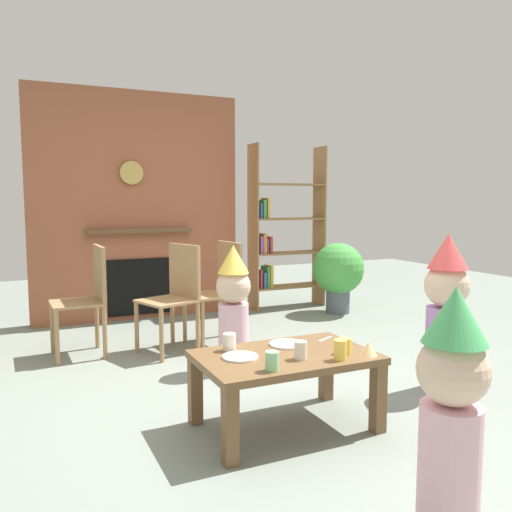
# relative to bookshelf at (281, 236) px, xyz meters

# --- Properties ---
(ground_plane) EXTENTS (12.00, 12.00, 0.00)m
(ground_plane) POSITION_rel_bookshelf_xyz_m (-1.40, -2.40, -0.85)
(ground_plane) COLOR gray
(brick_fireplace_feature) EXTENTS (2.20, 0.28, 2.40)m
(brick_fireplace_feature) POSITION_rel_bookshelf_xyz_m (-1.63, 0.20, 0.34)
(brick_fireplace_feature) COLOR #935138
(brick_fireplace_feature) RESTS_ON ground_plane
(bookshelf) EXTENTS (0.90, 0.28, 1.90)m
(bookshelf) POSITION_rel_bookshelf_xyz_m (0.00, 0.00, 0.00)
(bookshelf) COLOR olive
(bookshelf) RESTS_ON ground_plane
(coffee_table) EXTENTS (0.96, 0.62, 0.42)m
(coffee_table) POSITION_rel_bookshelf_xyz_m (-1.51, -2.94, -0.50)
(coffee_table) COLOR brown
(coffee_table) RESTS_ON ground_plane
(paper_cup_near_left) EXTENTS (0.07, 0.07, 0.09)m
(paper_cup_near_left) POSITION_rel_bookshelf_xyz_m (-1.21, -3.08, -0.39)
(paper_cup_near_left) COLOR #F2CC4C
(paper_cup_near_left) RESTS_ON coffee_table
(paper_cup_near_right) EXTENTS (0.07, 0.07, 0.10)m
(paper_cup_near_right) POSITION_rel_bookshelf_xyz_m (-1.77, -2.75, -0.38)
(paper_cup_near_right) COLOR silver
(paper_cup_near_right) RESTS_ON coffee_table
(paper_cup_center) EXTENTS (0.07, 0.07, 0.10)m
(paper_cup_center) POSITION_rel_bookshelf_xyz_m (-1.71, -3.17, -0.38)
(paper_cup_center) COLOR #8CD18C
(paper_cup_center) RESTS_ON coffee_table
(paper_cup_far_left) EXTENTS (0.07, 0.07, 0.11)m
(paper_cup_far_left) POSITION_rel_bookshelf_xyz_m (-1.30, -3.16, -0.38)
(paper_cup_far_left) COLOR #F2CC4C
(paper_cup_far_left) RESTS_ON coffee_table
(paper_cup_far_right) EXTENTS (0.07, 0.07, 0.10)m
(paper_cup_far_right) POSITION_rel_bookshelf_xyz_m (-1.48, -3.06, -0.38)
(paper_cup_far_right) COLOR silver
(paper_cup_far_right) RESTS_ON coffee_table
(paper_plate_front) EXTENTS (0.20, 0.20, 0.01)m
(paper_plate_front) POSITION_rel_bookshelf_xyz_m (-1.77, -2.90, -0.42)
(paper_plate_front) COLOR white
(paper_plate_front) RESTS_ON coffee_table
(paper_plate_rear) EXTENTS (0.21, 0.21, 0.01)m
(paper_plate_rear) POSITION_rel_bookshelf_xyz_m (-1.42, -2.79, -0.42)
(paper_plate_rear) COLOR white
(paper_plate_rear) RESTS_ON coffee_table
(birthday_cake_slice) EXTENTS (0.10, 0.10, 0.08)m
(birthday_cake_slice) POSITION_rel_bookshelf_xyz_m (-1.11, -3.16, -0.39)
(birthday_cake_slice) COLOR #EAC68C
(birthday_cake_slice) RESTS_ON coffee_table
(table_fork) EXTENTS (0.14, 0.08, 0.01)m
(table_fork) POSITION_rel_bookshelf_xyz_m (-1.15, -2.78, -0.43)
(table_fork) COLOR silver
(table_fork) RESTS_ON coffee_table
(child_with_cone_hat) EXTENTS (0.27, 0.27, 0.96)m
(child_with_cone_hat) POSITION_rel_bookshelf_xyz_m (-1.40, -4.04, -0.34)
(child_with_cone_hat) COLOR #EAB2C6
(child_with_cone_hat) RESTS_ON ground_plane
(child_in_pink) EXTENTS (0.29, 0.29, 1.05)m
(child_in_pink) POSITION_rel_bookshelf_xyz_m (-0.27, -2.87, -0.30)
(child_in_pink) COLOR #B27FCC
(child_in_pink) RESTS_ON ground_plane
(child_by_the_chairs) EXTENTS (0.26, 0.26, 0.94)m
(child_by_the_chairs) POSITION_rel_bookshelf_xyz_m (-1.38, -1.87, -0.36)
(child_by_the_chairs) COLOR #EAB2C6
(child_by_the_chairs) RESTS_ON ground_plane
(dining_chair_left) EXTENTS (0.41, 0.41, 0.90)m
(dining_chair_left) POSITION_rel_bookshelf_xyz_m (-2.31, -1.03, -0.34)
(dining_chair_left) COLOR #9E7A51
(dining_chair_left) RESTS_ON ground_plane
(dining_chair_middle) EXTENTS (0.51, 0.51, 0.90)m
(dining_chair_middle) POSITION_rel_bookshelf_xyz_m (-1.63, -1.22, -0.34)
(dining_chair_middle) COLOR #9E7A51
(dining_chair_middle) RESTS_ON ground_plane
(dining_chair_right) EXTENTS (0.45, 0.45, 0.90)m
(dining_chair_right) POSITION_rel_bookshelf_xyz_m (-1.19, -1.13, -0.34)
(dining_chair_right) COLOR #9E7A51
(dining_chair_right) RESTS_ON ground_plane
(potted_plant_tall) EXTENTS (0.58, 0.58, 0.79)m
(potted_plant_tall) POSITION_rel_bookshelf_xyz_m (0.45, -0.53, -0.38)
(potted_plant_tall) COLOR #4C5660
(potted_plant_tall) RESTS_ON ground_plane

